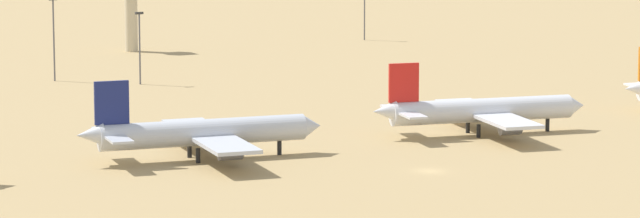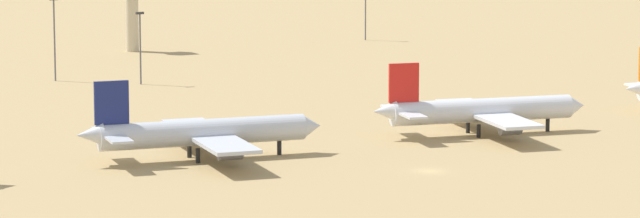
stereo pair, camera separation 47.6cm
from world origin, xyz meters
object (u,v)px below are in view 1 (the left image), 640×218
parked_jet_red_4 (480,111)px  control_tower (131,4)px  parked_jet_navy_3 (201,133)px  light_pole_east (54,34)px  light_pole_west (364,8)px  light_pole_mid (140,43)px

parked_jet_red_4 → control_tower: bearing=104.0°
parked_jet_navy_3 → light_pole_east: 102.53m
parked_jet_navy_3 → parked_jet_red_4: 53.40m
parked_jet_navy_3 → control_tower: 152.32m
parked_jet_red_4 → light_pole_west: 151.60m
parked_jet_red_4 → light_pole_east: 111.33m
light_pole_east → control_tower: bearing=51.0°
light_pole_mid → light_pole_east: 19.97m
control_tower → light_pole_east: bearing=-129.0°
light_pole_west → light_pole_east: (-98.97, -38.22, 1.78)m
parked_jet_navy_3 → light_pole_mid: size_ratio=2.64×
control_tower → light_pole_west: (63.86, -5.10, -3.23)m
parked_jet_red_4 → light_pole_mid: size_ratio=2.57×
parked_jet_navy_3 → light_pole_west: (109.46, 140.05, 4.07)m
parked_jet_navy_3 → light_pole_mid: bearing=82.4°
parked_jet_red_4 → control_tower: control_tower is taller
control_tower → light_pole_west: bearing=-4.6°
parked_jet_red_4 → light_pole_east: bearing=123.6°
light_pole_east → light_pole_west: bearing=21.1°
parked_jet_red_4 → light_pole_mid: 93.41m
parked_jet_navy_3 → control_tower: size_ratio=2.11×
parked_jet_navy_3 → control_tower: bearing=80.8°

